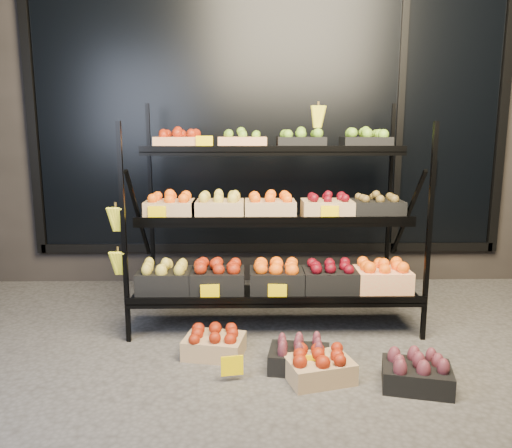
{
  "coord_description": "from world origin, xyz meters",
  "views": [
    {
      "loc": [
        -0.2,
        -3.09,
        1.44
      ],
      "look_at": [
        -0.14,
        0.55,
        0.76
      ],
      "focal_mm": 35.0,
      "sensor_mm": 36.0,
      "label": 1
    }
  ],
  "objects_px": {
    "display_rack": "(272,219)",
    "floor_crate_midright": "(319,365)",
    "floor_crate_midleft": "(299,355)",
    "floor_crate_left": "(214,342)"
  },
  "relations": [
    {
      "from": "display_rack",
      "to": "floor_crate_midright",
      "type": "xyz_separation_m",
      "value": [
        0.23,
        -0.98,
        -0.7
      ]
    },
    {
      "from": "display_rack",
      "to": "floor_crate_midleft",
      "type": "bearing_deg",
      "value": -81.19
    },
    {
      "from": "floor_crate_left",
      "to": "floor_crate_midleft",
      "type": "height_order",
      "value": "floor_crate_left"
    },
    {
      "from": "floor_crate_left",
      "to": "floor_crate_midright",
      "type": "bearing_deg",
      "value": -16.33
    },
    {
      "from": "floor_crate_midleft",
      "to": "floor_crate_midright",
      "type": "distance_m",
      "value": 0.17
    },
    {
      "from": "display_rack",
      "to": "floor_crate_left",
      "type": "relative_size",
      "value": 5.21
    },
    {
      "from": "floor_crate_midleft",
      "to": "display_rack",
      "type": "bearing_deg",
      "value": 107.81
    },
    {
      "from": "floor_crate_midleft",
      "to": "floor_crate_midright",
      "type": "height_order",
      "value": "floor_crate_midright"
    },
    {
      "from": "floor_crate_left",
      "to": "floor_crate_midleft",
      "type": "xyz_separation_m",
      "value": [
        0.53,
        -0.2,
        -0.0
      ]
    },
    {
      "from": "floor_crate_left",
      "to": "floor_crate_midleft",
      "type": "bearing_deg",
      "value": -8.85
    }
  ]
}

